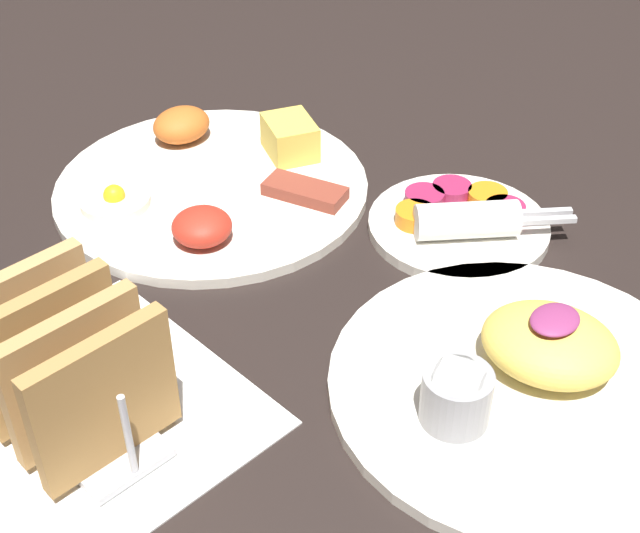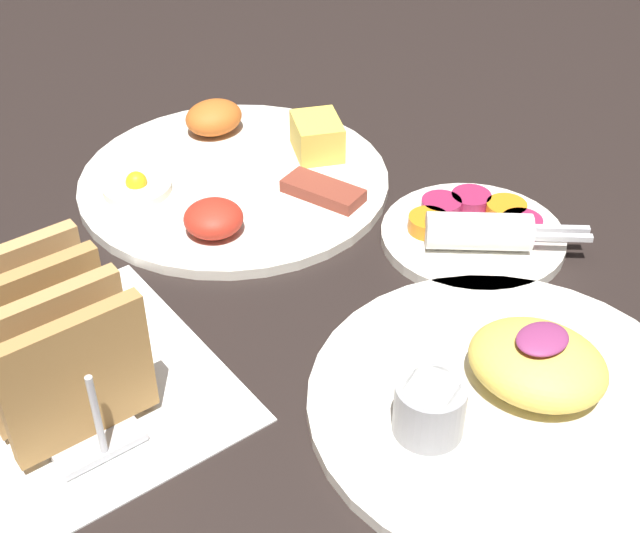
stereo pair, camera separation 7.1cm
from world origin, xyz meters
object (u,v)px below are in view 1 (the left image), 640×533
Objects in this scene: plate_foreground at (526,375)px; toast_rack at (65,368)px; plate_breakfast at (214,181)px; plate_condiments at (461,220)px.

toast_rack reaches higher than plate_foreground.
toast_rack is at bearing 141.27° from plate_foreground.
plate_breakfast is 0.36m from plate_foreground.
plate_condiments is 0.58× the size of plate_foreground.
plate_foreground reaches higher than plate_condiments.
plate_condiments is (0.11, -0.21, 0.00)m from plate_breakfast.
plate_foreground reaches higher than plate_breakfast.
toast_rack reaches higher than plate_breakfast.
plate_condiments is 0.20m from plate_foreground.
plate_breakfast is at bearing 32.92° from toast_rack.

